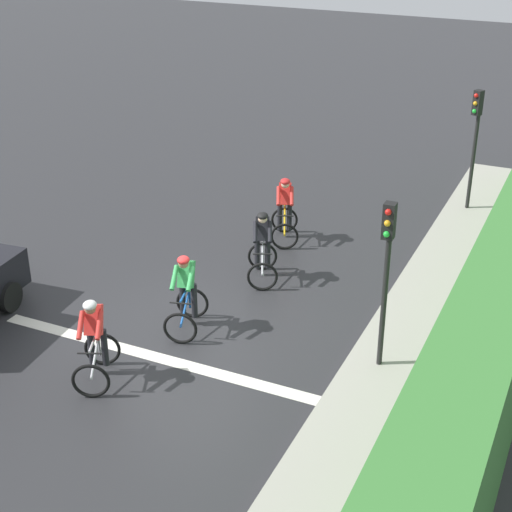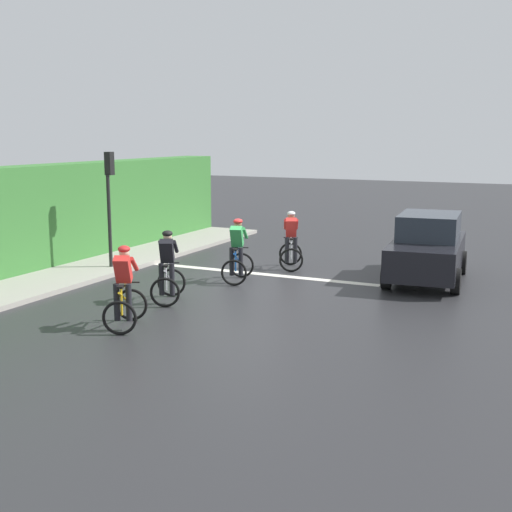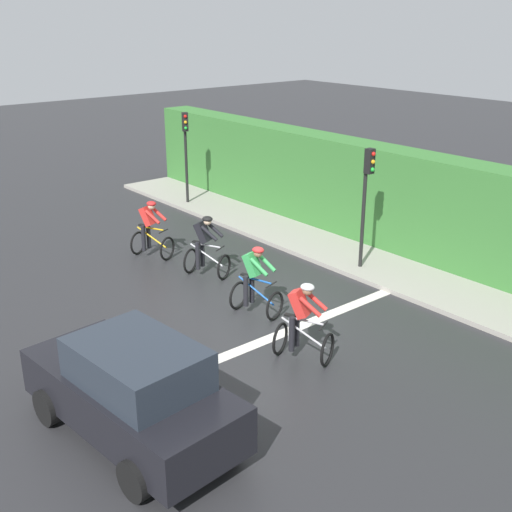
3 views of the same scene
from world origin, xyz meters
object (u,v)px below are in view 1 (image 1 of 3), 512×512
cyclist_fourth (95,342)px  cyclist_lead (285,210)px  cyclist_mid (186,294)px  traffic_light_far_junction (475,133)px  cyclist_second (263,247)px  traffic_light_near_crossing (386,263)px

cyclist_fourth → cyclist_lead: bearing=84.2°
cyclist_lead → cyclist_fourth: (-0.70, -6.95, 0.00)m
cyclist_mid → traffic_light_far_junction: (3.84, 8.46, 1.43)m
cyclist_mid → cyclist_fourth: same height
cyclist_fourth → traffic_light_far_junction: bearing=67.3°
cyclist_second → cyclist_fourth: same height
cyclist_lead → cyclist_fourth: 6.98m
cyclist_mid → cyclist_fourth: 2.28m
cyclist_second → cyclist_fourth: bearing=-102.6°
cyclist_second → traffic_light_near_crossing: (3.43, -2.42, 1.43)m
cyclist_lead → cyclist_second: size_ratio=1.00×
cyclist_second → cyclist_fourth: size_ratio=1.00×
cyclist_second → traffic_light_near_crossing: 4.43m
cyclist_lead → traffic_light_far_junction: (3.75, 3.70, 1.43)m
cyclist_lead → cyclist_mid: bearing=-91.2°
cyclist_lead → traffic_light_far_junction: size_ratio=0.50×
cyclist_fourth → traffic_light_near_crossing: size_ratio=0.50×
traffic_light_far_junction → cyclist_mid: bearing=-114.5°
cyclist_fourth → traffic_light_near_crossing: 5.29m
cyclist_mid → cyclist_second: bearing=79.7°
cyclist_second → traffic_light_near_crossing: bearing=-35.2°
traffic_light_near_crossing → cyclist_second: bearing=144.8°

